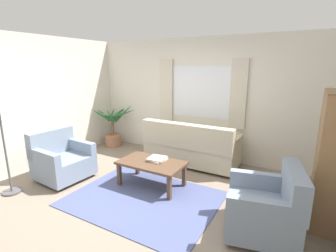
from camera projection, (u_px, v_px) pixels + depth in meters
ground_plane at (143, 199)px, 3.87m from camera, size 6.24×6.24×0.00m
wall_back at (201, 99)px, 5.47m from camera, size 5.32×0.12×2.60m
wall_left at (29, 103)px, 4.84m from camera, size 0.12×4.40×2.60m
window_with_curtains at (200, 92)px, 5.37m from camera, size 1.98×0.07×1.40m
area_rug at (143, 199)px, 3.87m from camera, size 2.22×1.70×0.01m
couch at (190, 148)px, 5.13m from camera, size 1.90×0.82×0.92m
armchair_left at (62, 160)px, 4.52m from camera, size 0.87×0.89×0.88m
armchair_right at (267, 208)px, 2.99m from camera, size 0.98×0.99×0.88m
coffee_table at (151, 165)px, 4.20m from camera, size 1.10×0.64×0.44m
book_stack_on_table at (157, 159)px, 4.24m from camera, size 0.30×0.31×0.05m
potted_plant at (113, 127)px, 6.32m from camera, size 1.18×1.29×1.10m
bookshelf at (326, 162)px, 3.20m from camera, size 0.30×0.94×1.72m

